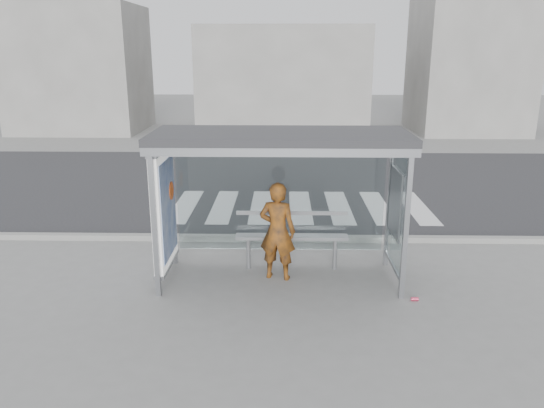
{
  "coord_description": "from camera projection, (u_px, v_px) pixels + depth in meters",
  "views": [
    {
      "loc": [
        0.05,
        -8.67,
        3.93
      ],
      "look_at": [
        -0.14,
        0.2,
        1.33
      ],
      "focal_mm": 35.0,
      "sensor_mm": 36.0,
      "label": 1
    }
  ],
  "objects": [
    {
      "name": "road",
      "position": [
        281.0,
        183.0,
        16.14
      ],
      "size": [
        30.0,
        10.0,
        0.01
      ],
      "primitive_type": "cube",
      "color": "#29292C",
      "rests_on": "ground"
    },
    {
      "name": "crosswalk",
      "position": [
        300.0,
        207.0,
        13.73
      ],
      "size": [
        6.55,
        3.0,
        0.0
      ],
      "color": "silver",
      "rests_on": "ground"
    },
    {
      "name": "bus_shelter",
      "position": [
        258.0,
        169.0,
        8.93
      ],
      "size": [
        4.25,
        1.65,
        2.62
      ],
      "color": "gray",
      "rests_on": "ground"
    },
    {
      "name": "building_left",
      "position": [
        80.0,
        69.0,
        26.06
      ],
      "size": [
        6.0,
        5.0,
        6.0
      ],
      "primitive_type": "cube",
      "color": "gray",
      "rests_on": "ground"
    },
    {
      "name": "ground",
      "position": [
        280.0,
        279.0,
        9.42
      ],
      "size": [
        80.0,
        80.0,
        0.0
      ],
      "primitive_type": "plane",
      "color": "slate",
      "rests_on": "ground"
    },
    {
      "name": "person",
      "position": [
        277.0,
        231.0,
        9.23
      ],
      "size": [
        0.72,
        0.56,
        1.76
      ],
      "primitive_type": "imported",
      "rotation": [
        0.0,
        0.0,
        2.91
      ],
      "color": "#BF4D11",
      "rests_on": "ground"
    },
    {
      "name": "building_right",
      "position": [
        469.0,
        59.0,
        25.53
      ],
      "size": [
        5.0,
        5.0,
        7.0
      ],
      "primitive_type": "cube",
      "color": "gray",
      "rests_on": "ground"
    },
    {
      "name": "building_center",
      "position": [
        283.0,
        80.0,
        25.99
      ],
      "size": [
        8.0,
        5.0,
        5.0
      ],
      "primitive_type": "cube",
      "color": "gray",
      "rests_on": "ground"
    },
    {
      "name": "curb",
      "position": [
        280.0,
        238.0,
        11.28
      ],
      "size": [
        30.0,
        0.18,
        0.12
      ],
      "primitive_type": "cube",
      "color": "gray",
      "rests_on": "ground"
    },
    {
      "name": "bench",
      "position": [
        292.0,
        237.0,
        9.72
      ],
      "size": [
        2.05,
        0.34,
        1.06
      ],
      "color": "gray",
      "rests_on": "ground"
    },
    {
      "name": "soda_can",
      "position": [
        415.0,
        299.0,
        8.59
      ],
      "size": [
        0.12,
        0.07,
        0.06
      ],
      "primitive_type": "cylinder",
      "rotation": [
        0.0,
        1.57,
        0.03
      ],
      "color": "#EF466A",
      "rests_on": "ground"
    }
  ]
}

